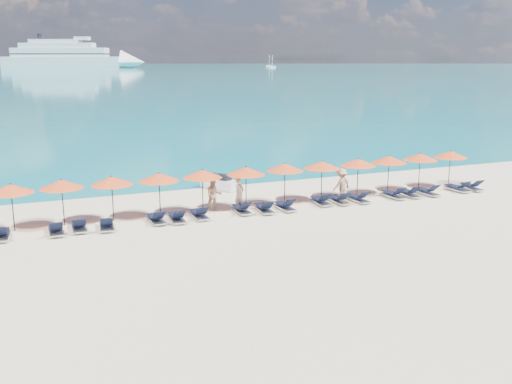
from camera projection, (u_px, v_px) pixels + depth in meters
name	position (u px, v px, depth m)	size (l,w,h in m)	color
ground	(280.00, 231.00, 26.47)	(1400.00, 1400.00, 0.00)	beige
sea	(30.00, 66.00, 621.83)	(1600.00, 1300.00, 0.01)	#1FA9B2
cruise_ship	(75.00, 57.00, 527.70)	(128.27, 72.70, 36.53)	white
sailboat_near	(272.00, 67.00, 517.14)	(6.20, 2.07, 11.37)	white
sailboat_far	(269.00, 66.00, 588.89)	(6.53, 2.18, 11.97)	white
jetski	(220.00, 183.00, 34.92)	(2.09, 2.63, 0.89)	white
beachgoer_a	(239.00, 194.00, 29.80)	(0.65, 0.42, 1.77)	tan
beachgoer_b	(214.00, 195.00, 29.59)	(0.86, 0.50, 1.78)	tan
beachgoer_c	(342.00, 184.00, 32.11)	(1.15, 0.53, 1.78)	tan
umbrella_1	(11.00, 189.00, 25.95)	(2.10, 2.10, 2.28)	black
umbrella_2	(61.00, 184.00, 26.92)	(2.10, 2.10, 2.28)	black
umbrella_3	(112.00, 181.00, 27.65)	(2.10, 2.10, 2.28)	black
umbrella_4	(159.00, 177.00, 28.48)	(2.10, 2.10, 2.28)	black
umbrella_5	(202.00, 174.00, 29.33)	(2.10, 2.10, 2.28)	black
umbrella_6	(246.00, 171.00, 30.09)	(2.10, 2.10, 2.28)	black
umbrella_7	(285.00, 167.00, 31.09)	(2.10, 2.10, 2.28)	black
umbrella_8	(322.00, 165.00, 31.78)	(2.10, 2.10, 2.28)	black
umbrella_9	(358.00, 162.00, 32.58)	(2.10, 2.10, 2.28)	black
umbrella_10	(389.00, 160.00, 33.51)	(2.10, 2.10, 2.28)	black
umbrella_11	(420.00, 157.00, 34.41)	(2.10, 2.10, 2.28)	black
umbrella_12	(451.00, 154.00, 35.32)	(2.10, 2.10, 2.28)	black
lounger_2	(2.00, 234.00, 25.18)	(0.74, 1.74, 0.66)	silver
lounger_3	(56.00, 229.00, 25.90)	(0.64, 1.71, 0.66)	silver
lounger_4	(79.00, 226.00, 26.42)	(0.65, 1.71, 0.66)	silver
lounger_5	(107.00, 225.00, 26.62)	(0.78, 1.75, 0.66)	silver
lounger_6	(156.00, 218.00, 27.67)	(0.74, 1.74, 0.66)	silver
lounger_7	(177.00, 217.00, 27.86)	(0.68, 1.72, 0.66)	silver
lounger_8	(199.00, 214.00, 28.46)	(0.67, 1.72, 0.66)	silver
lounger_9	(241.00, 209.00, 29.42)	(0.63, 1.70, 0.66)	silver
lounger_10	(264.00, 208.00, 29.58)	(0.75, 1.74, 0.66)	silver
lounger_11	(285.00, 206.00, 30.03)	(0.67, 1.72, 0.66)	silver
lounger_12	(320.00, 201.00, 31.15)	(0.70, 1.73, 0.66)	silver
lounger_13	(339.00, 199.00, 31.39)	(0.67, 1.72, 0.66)	silver
lounger_14	(358.00, 198.00, 31.72)	(0.72, 1.73, 0.66)	silver
lounger_15	(393.00, 194.00, 32.59)	(0.74, 1.74, 0.66)	silver
lounger_16	(409.00, 193.00, 32.94)	(0.70, 1.73, 0.66)	silver
lounger_17	(427.00, 191.00, 33.31)	(0.73, 1.74, 0.66)	silver
lounger_18	(457.00, 188.00, 34.25)	(0.76, 1.75, 0.66)	silver
lounger_19	(471.00, 186.00, 34.62)	(0.77, 1.75, 0.66)	silver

